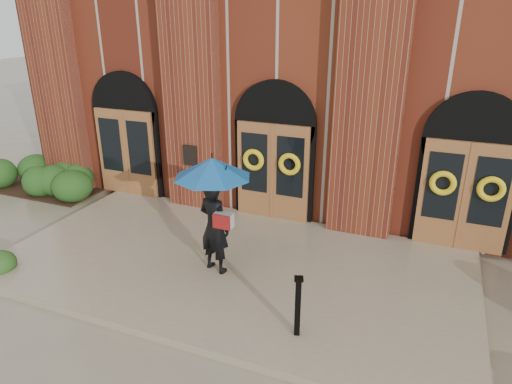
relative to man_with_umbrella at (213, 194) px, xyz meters
The scene contains 6 objects.
ground 1.89m from the man_with_umbrella, 51.98° to the left, with size 90.00×90.00×0.00m, color gray.
landing 1.84m from the man_with_umbrella, 64.94° to the left, with size 10.00×5.30×0.15m, color gray.
church_building 9.16m from the man_with_umbrella, 88.89° to the left, with size 16.20×12.53×7.00m.
man_with_umbrella is the anchor object (origin of this frame).
metal_post 2.81m from the man_with_umbrella, 31.62° to the right, with size 0.19×0.19×1.10m.
hedge_wall_left 7.85m from the man_with_umbrella, 161.70° to the left, with size 3.36×1.35×0.86m, color #204416.
Camera 1 is at (3.73, -7.63, 5.21)m, focal length 32.00 mm.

